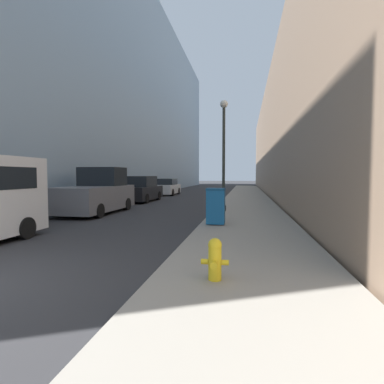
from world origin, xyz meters
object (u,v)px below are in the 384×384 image
Objects in this scene: pickup_truck at (96,194)px; parked_sedan_near at (141,190)px; fire_hydrant at (215,258)px; lamppost at (224,147)px; parked_sedan_far at (167,187)px; trash_bin at (216,206)px.

pickup_truck is 6.66m from parked_sedan_near.
fire_hydrant is 10.16m from lamppost.
fire_hydrant is 23.64m from parked_sedan_far.
lamppost reaches higher than fire_hydrant.
lamppost is 1.27× the size of parked_sedan_far.
parked_sedan_far reaches higher than trash_bin.
trash_bin is at bearing -89.50° from lamppost.
parked_sedan_near is at bearing 113.84° from fire_hydrant.
fire_hydrant is at bearing -52.50° from pickup_truck.
lamppost is 1.07× the size of pickup_truck.
parked_sedan_far is at bearing 116.03° from lamppost.
pickup_truck is at bearing 127.50° from fire_hydrant.
pickup_truck reaches higher than parked_sedan_far.
lamppost reaches higher than parked_sedan_near.
parked_sedan_far is (-0.01, 7.14, -0.10)m from parked_sedan_near.
fire_hydrant is at bearing -84.50° from trash_bin.
parked_sedan_far reaches higher than fire_hydrant.
fire_hydrant is 0.14× the size of pickup_truck.
lamppost is at bearing 93.37° from fire_hydrant.
parked_sedan_near is 7.14m from parked_sedan_far.
parked_sedan_near is (-6.27, 5.71, -2.39)m from lamppost.
lamppost reaches higher than parked_sedan_far.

